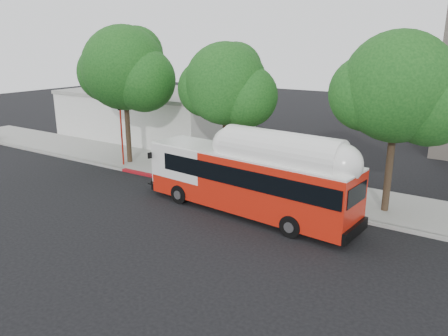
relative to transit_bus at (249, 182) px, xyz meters
The scene contains 10 objects.
ground 4.00m from the transit_bus, 149.28° to the right, with size 120.00×120.00×0.00m, color black.
sidewalk 5.83m from the transit_bus, 123.72° to the left, with size 60.00×5.00×0.15m, color gray.
curb_strip 4.07m from the transit_bus, 146.53° to the left, with size 60.00×0.30×0.15m, color gray.
red_curb_segment 6.64m from the transit_bus, 161.41° to the left, with size 10.00×0.32×0.16m, color maroon.
street_tree_left 13.16m from the transit_bus, 162.30° to the left, with size 6.67×5.80×9.74m.
street_tree_mid 7.00m from the transit_bus, 131.29° to the left, with size 5.75×5.00×8.62m.
street_tree_right 8.77m from the transit_bus, 32.36° to the left, with size 6.21×5.40×9.18m.
low_commercial_bldg 20.99m from the transit_bus, 144.61° to the left, with size 16.20×10.20×4.25m.
transit_bus is the anchor object (origin of this frame).
signal_pole 12.27m from the transit_bus, 166.56° to the left, with size 0.12×0.41×4.29m.
Camera 1 is at (13.56, -16.53, 8.55)m, focal length 35.00 mm.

